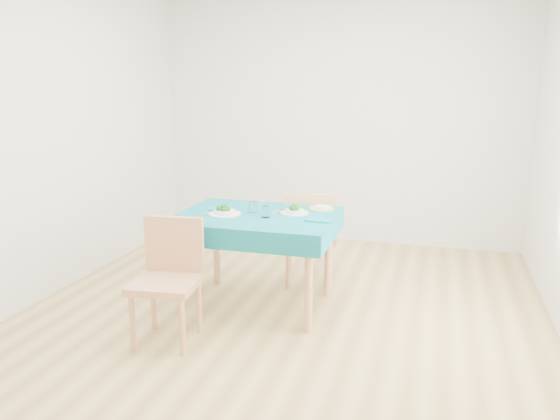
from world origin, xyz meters
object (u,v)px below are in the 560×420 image
(bowl_far, at_px, (295,209))
(bowl_near, at_px, (225,210))
(chair_near, at_px, (165,269))
(chair_far, at_px, (310,221))
(side_plate, at_px, (322,209))
(table, at_px, (257,261))

(bowl_far, bearing_deg, bowl_near, -159.81)
(chair_near, bearing_deg, chair_far, 58.66)
(chair_near, xyz_separation_m, bowl_far, (0.68, 0.88, 0.26))
(chair_far, relative_size, side_plate, 5.47)
(table, height_order, chair_far, chair_far)
(bowl_far, xyz_separation_m, side_plate, (0.17, 0.21, -0.03))
(chair_far, height_order, side_plate, chair_far)
(chair_far, bearing_deg, side_plate, 104.51)
(table, relative_size, chair_near, 1.14)
(table, xyz_separation_m, bowl_far, (0.27, 0.11, 0.41))
(bowl_near, distance_m, side_plate, 0.80)
(chair_far, bearing_deg, bowl_far, 77.05)
(table, xyz_separation_m, chair_far, (0.27, 0.66, 0.19))
(table, bearing_deg, chair_far, 67.41)
(bowl_near, bearing_deg, chair_far, 55.22)
(chair_near, distance_m, bowl_far, 1.14)
(bowl_near, xyz_separation_m, bowl_far, (0.51, 0.19, -0.00))
(chair_near, xyz_separation_m, side_plate, (0.85, 1.09, 0.23))
(side_plate, bearing_deg, table, -144.52)
(table, relative_size, bowl_far, 5.42)
(bowl_near, bearing_deg, side_plate, 30.16)
(chair_far, bearing_deg, bowl_near, 42.10)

